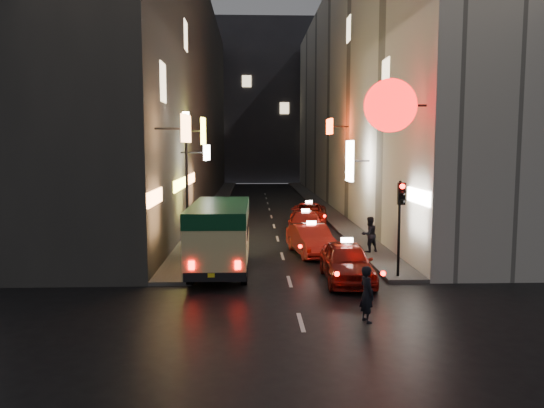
{
  "coord_description": "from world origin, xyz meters",
  "views": [
    {
      "loc": [
        -1.35,
        -10.28,
        4.86
      ],
      "look_at": [
        -0.47,
        13.0,
        2.35
      ],
      "focal_mm": 35.0,
      "sensor_mm": 36.0,
      "label": 1
    }
  ],
  "objects": [
    {
      "name": "building_right",
      "position": [
        8.0,
        33.99,
        9.0
      ],
      "size": [
        8.28,
        52.0,
        18.0
      ],
      "color": "#B9B3A9",
      "rests_on": "ground"
    },
    {
      "name": "minibus",
      "position": [
        -2.6,
        10.17,
        1.68
      ],
      "size": [
        2.23,
        6.21,
        2.66
      ],
      "color": "#C8C07D",
      "rests_on": "ground"
    },
    {
      "name": "pedestrian_crossing",
      "position": [
        1.84,
        3.98,
        0.9
      ],
      "size": [
        0.53,
        0.68,
        1.8
      ],
      "primitive_type": "imported",
      "rotation": [
        0.0,
        0.0,
        1.85
      ],
      "color": "black",
      "rests_on": "ground"
    },
    {
      "name": "taxi_near",
      "position": [
        2.07,
        8.47,
        0.84
      ],
      "size": [
        2.24,
        5.29,
        1.84
      ],
      "color": "maroon",
      "rests_on": "ground"
    },
    {
      "name": "ground",
      "position": [
        0.0,
        0.0,
        0.0
      ],
      "size": [
        120.0,
        120.0,
        0.0
      ],
      "primitive_type": "plane",
      "color": "black",
      "rests_on": "ground"
    },
    {
      "name": "taxi_third",
      "position": [
        1.54,
        18.07,
        0.79
      ],
      "size": [
        2.4,
        5.12,
        1.76
      ],
      "color": "maroon",
      "rests_on": "ground"
    },
    {
      "name": "lamp_post",
      "position": [
        -4.2,
        13.0,
        3.72
      ],
      "size": [
        0.28,
        0.28,
        6.22
      ],
      "color": "black",
      "rests_on": "sidewalk_left"
    },
    {
      "name": "sidewalk_left",
      "position": [
        -4.25,
        34.0,
        0.07
      ],
      "size": [
        1.5,
        52.0,
        0.15
      ],
      "primitive_type": "cube",
      "color": "#474442",
      "rests_on": "ground"
    },
    {
      "name": "pedestrian_sidewalk",
      "position": [
        3.92,
        13.09,
        1.06
      ],
      "size": [
        0.8,
        0.66,
        1.82
      ],
      "primitive_type": "imported",
      "rotation": [
        0.0,
        0.0,
        3.54
      ],
      "color": "black",
      "rests_on": "sidewalk_right"
    },
    {
      "name": "sidewalk_right",
      "position": [
        4.25,
        34.0,
        0.07
      ],
      "size": [
        1.5,
        52.0,
        0.15
      ],
      "primitive_type": "cube",
      "color": "#474442",
      "rests_on": "ground"
    },
    {
      "name": "taxi_second",
      "position": [
        1.32,
        13.27,
        0.8
      ],
      "size": [
        2.85,
        5.3,
        1.77
      ],
      "color": "maroon",
      "rests_on": "ground"
    },
    {
      "name": "building_left",
      "position": [
        -8.0,
        33.99,
        9.0
      ],
      "size": [
        7.43,
        52.0,
        18.0
      ],
      "color": "#33312E",
      "rests_on": "ground"
    },
    {
      "name": "taxi_far",
      "position": [
        2.25,
        22.87,
        0.78
      ],
      "size": [
        2.6,
        5.09,
        1.72
      ],
      "color": "maroon",
      "rests_on": "ground"
    },
    {
      "name": "traffic_light",
      "position": [
        4.0,
        8.47,
        2.69
      ],
      "size": [
        0.26,
        0.43,
        3.5
      ],
      "color": "black",
      "rests_on": "sidewalk_right"
    },
    {
      "name": "building_far",
      "position": [
        0.0,
        66.0,
        11.0
      ],
      "size": [
        30.0,
        10.0,
        22.0
      ],
      "primitive_type": "cube",
      "color": "#313136",
      "rests_on": "ground"
    }
  ]
}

